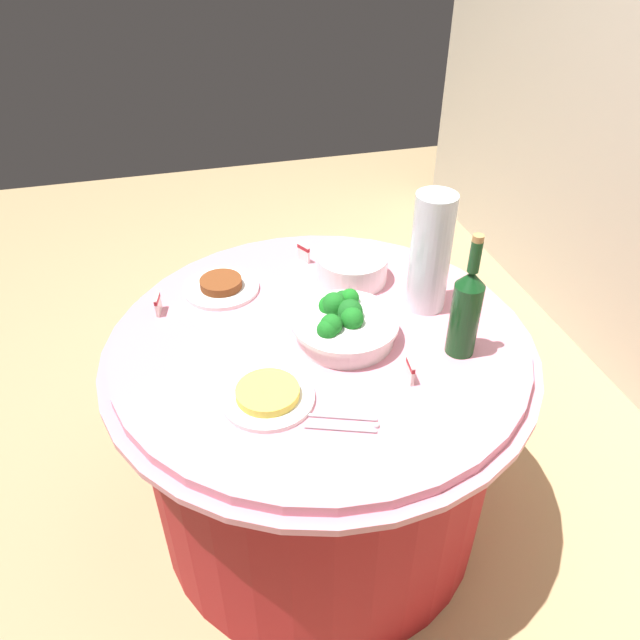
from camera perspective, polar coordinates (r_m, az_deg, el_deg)
name	(u,v)px	position (r m, az deg, el deg)	size (l,w,h in m)	color
ground_plane	(320,508)	(2.17, 0.00, -17.02)	(6.00, 6.00, 0.00)	tan
buffet_table	(320,430)	(1.88, 0.00, -10.21)	(1.16, 1.16, 0.74)	maroon
broccoli_bowl	(343,324)	(1.60, 2.19, -0.35)	(0.28, 0.28, 0.11)	white
plate_stack	(352,268)	(1.84, 2.98, 4.87)	(0.21, 0.21, 0.08)	white
wine_bottle	(466,310)	(1.55, 13.38, 0.92)	(0.07, 0.07, 0.34)	#123F19
decorative_fruit_vase	(430,260)	(1.69, 10.13, 5.50)	(0.11, 0.11, 0.34)	silver
serving_tongs	(344,423)	(1.39, 2.27, -9.54)	(0.10, 0.17, 0.01)	silver
food_plate_stir_fry	(221,286)	(1.83, -9.14, 3.12)	(0.22, 0.22, 0.04)	white
food_plate_fried_egg	(268,395)	(1.45, -4.86, -6.96)	(0.22, 0.22, 0.03)	white
label_placard_front	(158,303)	(1.76, -14.81, 1.51)	(0.05, 0.02, 0.05)	white
label_placard_mid	(304,252)	(1.94, -1.54, 6.33)	(0.05, 0.03, 0.05)	white
label_placard_rear	(410,370)	(1.50, 8.36, -4.60)	(0.05, 0.01, 0.05)	white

